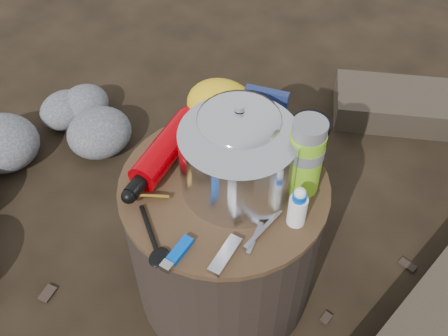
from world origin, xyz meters
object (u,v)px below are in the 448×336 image
at_px(thermos, 305,157).
at_px(stump, 224,240).
at_px(camping_pot, 239,140).
at_px(travel_mug, 308,143).
at_px(fuel_bottle, 166,149).

bearing_deg(thermos, stump, -156.20).
xyz_separation_m(stump, camping_pot, (0.01, 0.06, 0.30)).
relative_size(stump, travel_mug, 3.80).
bearing_deg(travel_mug, thermos, -78.61).
bearing_deg(travel_mug, stump, -134.77).
height_order(stump, thermos, thermos).
bearing_deg(stump, thermos, 23.80).
relative_size(fuel_bottle, thermos, 1.49).
relative_size(camping_pot, fuel_bottle, 0.64).
distance_m(stump, thermos, 0.35).
relative_size(stump, camping_pot, 2.63).
xyz_separation_m(camping_pot, thermos, (0.15, 0.01, 0.00)).
bearing_deg(stump, fuel_bottle, 175.44).
xyz_separation_m(thermos, travel_mug, (-0.01, 0.07, -0.03)).
relative_size(stump, fuel_bottle, 1.67).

